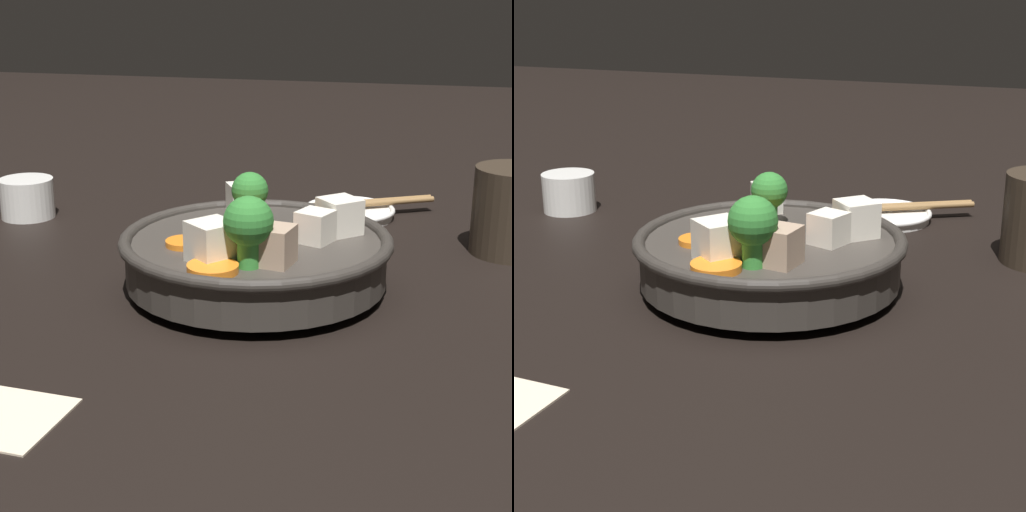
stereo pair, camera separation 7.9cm
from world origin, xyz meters
The scene contains 5 objects.
ground_plane centered at (0.00, 0.00, 0.00)m, with size 3.00×3.00×0.00m, color black.
stirfry_bowl centered at (0.00, 0.00, 0.04)m, with size 0.25×0.25×0.11m.
side_saucer centered at (0.05, 0.26, 0.01)m, with size 0.11×0.11×0.01m.
tea_cup centered at (-0.33, 0.18, 0.02)m, with size 0.06×0.06×0.05m.
chopsticks_pair centered at (0.05, 0.26, 0.02)m, with size 0.20×0.12×0.01m.
Camera 1 is at (0.17, -0.73, 0.29)m, focal length 60.00 mm.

